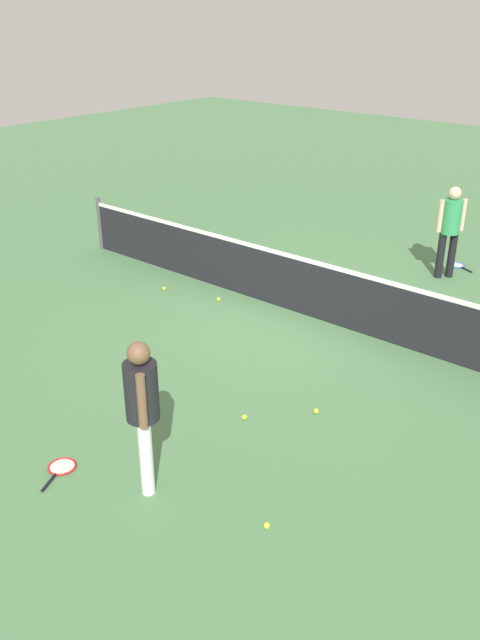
{
  "coord_description": "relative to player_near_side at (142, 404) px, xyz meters",
  "views": [
    {
      "loc": [
        5.57,
        -8.22,
        4.59
      ],
      "look_at": [
        0.64,
        -2.29,
        0.9
      ],
      "focal_mm": 37.11,
      "sensor_mm": 36.0,
      "label": 1
    }
  ],
  "objects": [
    {
      "name": "ground_plane",
      "position": [
        -1.28,
        4.57,
        -1.01
      ],
      "size": [
        40.0,
        40.0,
        0.0
      ],
      "primitive_type": "plane",
      "color": "#4C7A4C"
    },
    {
      "name": "tennis_racket_near_player",
      "position": [
        -0.93,
        -0.43,
        -1.0
      ],
      "size": [
        0.42,
        0.6,
        0.03
      ],
      "color": "red",
      "rests_on": "ground_plane"
    },
    {
      "name": "tennis_ball_stray_left",
      "position": [
        0.6,
        2.27,
        -0.98
      ],
      "size": [
        0.07,
        0.07,
        0.07
      ],
      "primitive_type": "sphere",
      "color": "#C6E033",
      "rests_on": "ground_plane"
    },
    {
      "name": "tennis_ball_baseline",
      "position": [
        0.0,
        1.6,
        -0.98
      ],
      "size": [
        0.07,
        0.07,
        0.07
      ],
      "primitive_type": "sphere",
      "color": "#C6E033",
      "rests_on": "ground_plane"
    },
    {
      "name": "tennis_racket_far_player",
      "position": [
        -0.15,
        8.3,
        -1.0
      ],
      "size": [
        0.6,
        0.42,
        0.03
      ],
      "color": "blue",
      "rests_on": "ground_plane"
    },
    {
      "name": "player_far_side",
      "position": [
        -0.13,
        7.6,
        0.0
      ],
      "size": [
        0.48,
        0.48,
        1.7
      ],
      "color": "black",
      "rests_on": "ground_plane"
    },
    {
      "name": "tennis_ball_by_net",
      "position": [
        -3.66,
        3.81,
        -0.98
      ],
      "size": [
        0.07,
        0.07,
        0.07
      ],
      "primitive_type": "sphere",
      "color": "#C6E033",
      "rests_on": "ground_plane"
    },
    {
      "name": "court_net",
      "position": [
        -1.28,
        4.57,
        -0.51
      ],
      "size": [
        10.09,
        0.09,
        1.07
      ],
      "color": "#4C4C51",
      "rests_on": "ground_plane"
    },
    {
      "name": "player_near_side",
      "position": [
        0.0,
        0.0,
        0.0
      ],
      "size": [
        0.48,
        0.48,
        1.7
      ],
      "color": "white",
      "rests_on": "ground_plane"
    },
    {
      "name": "tennis_ball_midcourt",
      "position": [
        -2.61,
        4.08,
        -0.98
      ],
      "size": [
        0.07,
        0.07,
        0.07
      ],
      "primitive_type": "sphere",
      "color": "#C6E033",
      "rests_on": "ground_plane"
    },
    {
      "name": "tennis_ball_near_player",
      "position": [
        1.35,
        0.3,
        -0.98
      ],
      "size": [
        0.07,
        0.07,
        0.07
      ],
      "primitive_type": "sphere",
      "color": "#C6E033",
      "rests_on": "ground_plane"
    }
  ]
}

